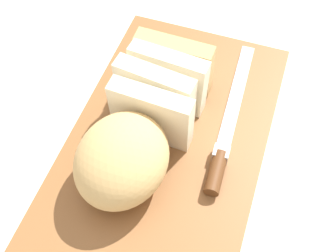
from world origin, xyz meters
name	(u,v)px	position (x,y,z in m)	size (l,w,h in m)	color
ground_plane	(168,144)	(0.00, 0.00, 0.00)	(3.00, 3.00, 0.00)	silver
cutting_board	(168,141)	(0.00, 0.00, 0.01)	(0.45, 0.28, 0.02)	brown
bread_loaf	(140,127)	(-0.02, 0.03, 0.07)	(0.27, 0.14, 0.10)	tan
bread_knife	(223,147)	(0.00, -0.08, 0.03)	(0.28, 0.03, 0.02)	silver
crumb_near_knife	(176,116)	(0.04, 0.00, 0.02)	(0.01, 0.01, 0.01)	tan
crumb_near_loaf	(214,159)	(-0.01, -0.07, 0.02)	(0.00, 0.00, 0.00)	tan
crumb_stray_left	(141,117)	(0.02, 0.05, 0.02)	(0.00, 0.00, 0.00)	tan
crumb_stray_right	(147,126)	(0.01, 0.03, 0.02)	(0.01, 0.01, 0.01)	tan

